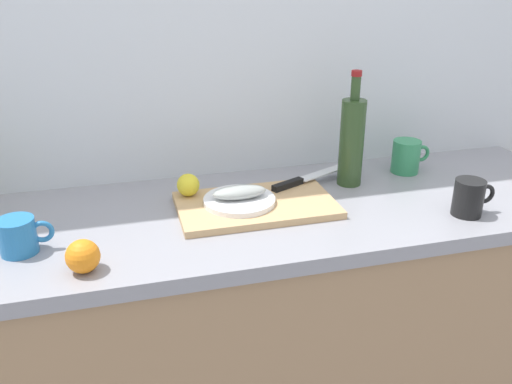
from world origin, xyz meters
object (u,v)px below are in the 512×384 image
Objects in this scene: chef_knife at (301,180)px; lemon_0 at (188,185)px; coffee_mug_2 at (19,236)px; fish_fillet at (239,192)px; white_plate at (239,201)px; cutting_board at (256,205)px; coffee_mug_1 at (406,156)px; wine_bottle at (352,141)px; coffee_mug_0 at (469,197)px.

chef_knife is 0.34m from lemon_0.
coffee_mug_2 is at bearing -156.61° from lemon_0.
white_plate is at bearing -20.56° from fish_fillet.
coffee_mug_2 reaches higher than white_plate.
coffee_mug_1 is (0.55, 0.15, 0.04)m from cutting_board.
white_plate is 1.57× the size of coffee_mug_2.
chef_knife reaches higher than white_plate.
wine_bottle is 0.96m from coffee_mug_2.
cutting_board is at bearing -162.83° from wine_bottle.
lemon_0 reaches higher than chef_knife.
cutting_board is 3.37× the size of coffee_mug_1.
white_plate is at bearing -165.54° from wine_bottle.
fish_fillet is at bearing -34.85° from lemon_0.
chef_knife is at bearing 23.71° from fish_fillet.
chef_knife is at bearing 23.71° from white_plate.
coffee_mug_2 is (-0.43, -0.19, -0.01)m from lemon_0.
chef_knife is 2.16× the size of coffee_mug_2.
fish_fillet reaches higher than white_plate.
coffee_mug_2 is at bearing 175.27° from coffee_mug_0.
lemon_0 is at bearing 158.74° from coffee_mug_0.
chef_knife is at bearing 30.54° from cutting_board.
chef_knife is at bearing -179.00° from wine_bottle.
white_plate is 1.65× the size of coffee_mug_0.
fish_fillet is 0.23m from chef_knife.
white_plate is at bearing -34.85° from lemon_0.
coffee_mug_0 reaches higher than coffee_mug_2.
coffee_mug_0 is (0.55, -0.19, 0.04)m from cutting_board.
coffee_mug_0 is at bearing -52.44° from wine_bottle.
white_plate is at bearing 174.32° from cutting_board.
fish_fillet is 0.39m from wine_bottle.
white_plate is 0.73× the size of chef_knife.
coffee_mug_0 is (0.72, -0.28, -0.00)m from lemon_0.
cutting_board is at bearing 8.64° from coffee_mug_2.
white_plate is 0.57m from coffee_mug_2.
chef_knife is at bearing 143.23° from coffee_mug_0.
coffee_mug_1 reaches higher than fish_fillet.
wine_bottle is (0.37, 0.10, 0.11)m from white_plate.
wine_bottle is (0.50, 0.01, 0.09)m from lemon_0.
lemon_0 is 0.51× the size of coffee_mug_2.
coffee_mug_1 is at bearing -17.43° from chef_knife.
white_plate is 3.09× the size of lemon_0.
coffee_mug_2 is (-0.93, -0.19, -0.10)m from wine_bottle.
coffee_mug_1 reaches higher than chef_knife.
cutting_board is at bearing -165.02° from coffee_mug_1.
chef_knife is 0.38m from coffee_mug_1.
coffee_mug_0 is at bearing -17.88° from fish_fillet.
wine_bottle is 0.24m from coffee_mug_1.
white_plate is 0.62m from coffee_mug_0.
white_plate is 0.16m from lemon_0.
wine_bottle reaches higher than chef_knife.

